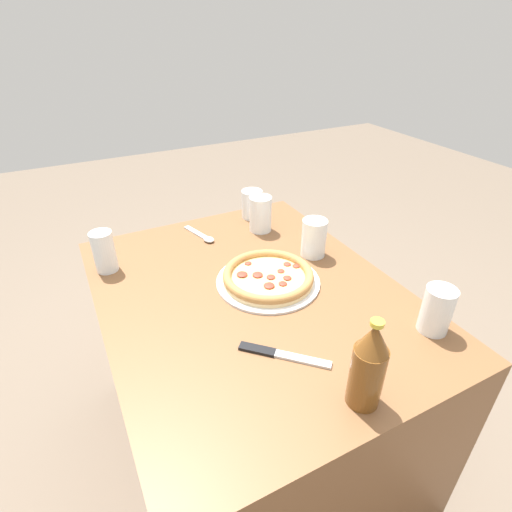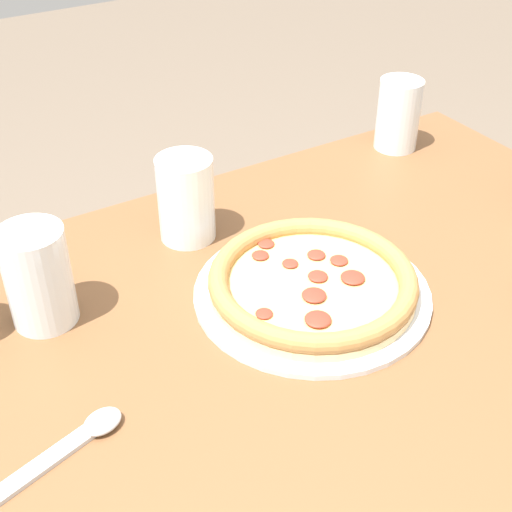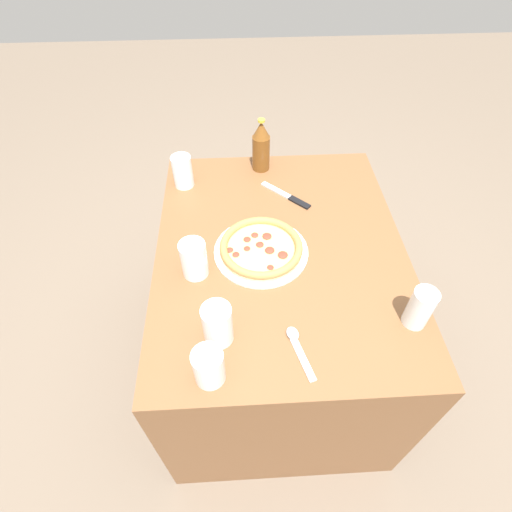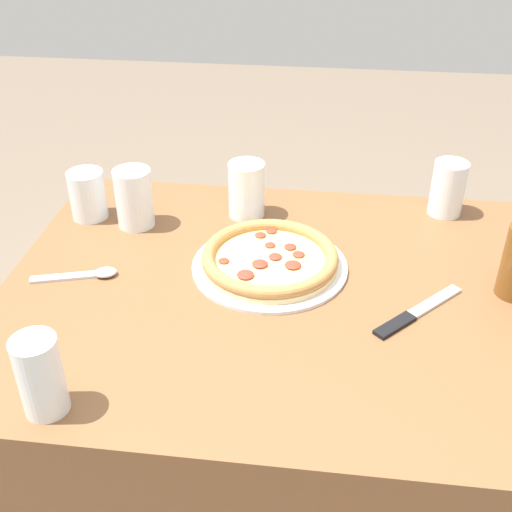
{
  "view_description": "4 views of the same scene",
  "coord_description": "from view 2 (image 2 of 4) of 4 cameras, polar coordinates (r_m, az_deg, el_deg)",
  "views": [
    {
      "loc": [
        0.86,
        -0.42,
        1.46
      ],
      "look_at": [
        -0.1,
        0.07,
        0.8
      ],
      "focal_mm": 28.0,
      "sensor_mm": 36.0,
      "label": 1
    },
    {
      "loc": [
        -0.47,
        -0.53,
        1.35
      ],
      "look_at": [
        -0.09,
        0.1,
        0.82
      ],
      "focal_mm": 50.0,
      "sensor_mm": 36.0,
      "label": 2
    },
    {
      "loc": [
        -0.92,
        0.14,
        1.75
      ],
      "look_at": [
        -0.06,
        0.09,
        0.78
      ],
      "focal_mm": 28.0,
      "sensor_mm": 36.0,
      "label": 3
    },
    {
      "loc": [
        0.09,
        -1.01,
        1.48
      ],
      "look_at": [
        -0.05,
        0.06,
        0.78
      ],
      "focal_mm": 45.0,
      "sensor_mm": 36.0,
      "label": 4
    }
  ],
  "objects": [
    {
      "name": "table",
      "position": [
        1.21,
        6.4,
        -18.66
      ],
      "size": [
        1.07,
        0.85,
        0.75
      ],
      "color": "brown",
      "rests_on": "ground_plane"
    },
    {
      "name": "pizza_margherita",
      "position": [
        0.95,
        4.54,
        -2.24
      ],
      "size": [
        0.32,
        0.32,
        0.04
      ],
      "color": "silver",
      "rests_on": "table"
    },
    {
      "name": "glass_iced_tea",
      "position": [
        1.05,
        -5.62,
        4.45
      ],
      "size": [
        0.08,
        0.08,
        0.13
      ],
      "color": "white",
      "rests_on": "table"
    },
    {
      "name": "glass_orange_juice",
      "position": [
        0.93,
        -16.95,
        -1.98
      ],
      "size": [
        0.08,
        0.08,
        0.13
      ],
      "color": "white",
      "rests_on": "table"
    },
    {
      "name": "glass_lemonade",
      "position": [
        1.33,
        11.3,
        10.91
      ],
      "size": [
        0.08,
        0.08,
        0.13
      ],
      "color": "white",
      "rests_on": "table"
    },
    {
      "name": "spoon",
      "position": [
        0.8,
        -14.18,
        -13.95
      ],
      "size": [
        0.17,
        0.07,
        0.02
      ],
      "color": "silver",
      "rests_on": "table"
    }
  ]
}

